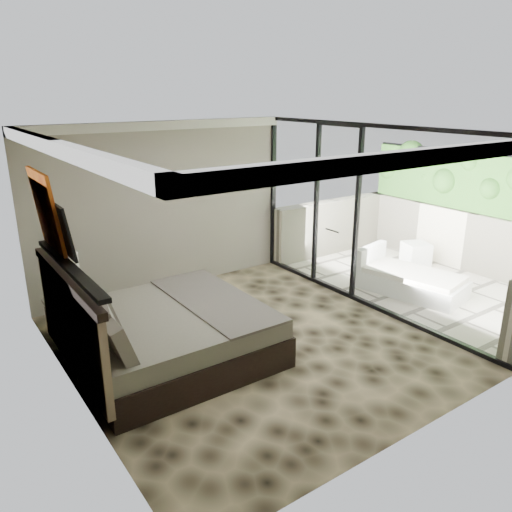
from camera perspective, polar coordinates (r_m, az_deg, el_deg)
floor at (r=6.86m, az=-0.82°, el=-9.85°), size 5.00×5.00×0.00m
ceiling at (r=6.06m, az=-0.94°, el=14.08°), size 4.50×5.00×0.02m
back_wall at (r=8.43m, az=-10.46°, el=5.42°), size 4.50×0.02×2.80m
left_wall at (r=5.46m, az=-20.75°, el=-2.60°), size 0.02×5.00×2.80m
glass_wall at (r=7.76m, az=13.04°, el=4.14°), size 0.08×5.00×2.80m
terrace_slab at (r=9.32m, az=18.65°, el=-3.41°), size 3.00×5.00×0.12m
parapet_far at (r=10.22m, az=23.56°, el=1.50°), size 0.30×5.00×1.10m
foliage_hedge at (r=9.98m, az=24.35°, el=7.55°), size 0.36×4.60×1.10m
picture_ledge at (r=5.53m, az=-20.54°, el=-1.20°), size 0.12×2.20×0.05m
bed at (r=6.39m, az=-10.68°, el=-8.61°), size 2.36×2.28×1.31m
nightstand at (r=7.42m, az=-20.77°, el=-6.66°), size 0.54×0.54×0.51m
table_lamp at (r=7.13m, az=-20.98°, el=-1.64°), size 0.37×0.37×0.68m
abstract_canvas at (r=6.04m, az=-22.87°, el=4.80°), size 0.13×0.90×0.90m
framed_print at (r=5.68m, az=-21.16°, el=2.65°), size 0.11×0.50×0.60m
ottoman at (r=10.19m, az=17.79°, el=0.21°), size 0.58×0.58×0.45m
lounger at (r=8.80m, az=17.01°, el=-2.66°), size 1.20×1.86×0.67m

